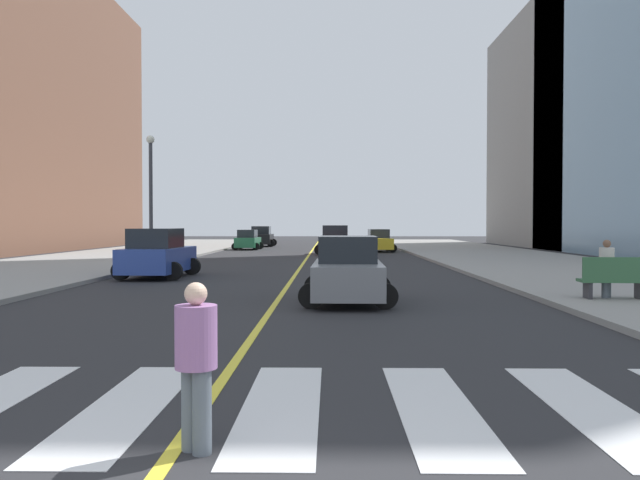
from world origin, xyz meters
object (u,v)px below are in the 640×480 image
Objects in this scene: pedestrian_crossing at (196,359)px; pedestrian_waiting_east at (607,266)px; car_green_sixth at (248,240)px; car_red_fourth at (335,241)px; car_black_fifth at (262,237)px; street_lamp at (151,186)px; car_yellow_nearest at (379,241)px; car_gray_second at (348,272)px; park_bench at (615,279)px; car_blue_third at (157,255)px.

pedestrian_waiting_east reaches higher than pedestrian_crossing.
car_green_sixth is 47.94m from pedestrian_crossing.
car_red_fourth reaches higher than car_green_sixth.
car_black_fifth reaches higher than pedestrian_waiting_east.
street_lamp is at bearing -96.71° from car_green_sixth.
pedestrian_crossing is 30.39m from street_lamp.
car_yellow_nearest is 0.98× the size of car_gray_second.
car_black_fifth is at bearing -79.68° from car_gray_second.
car_red_fourth is (-0.12, 28.17, 0.12)m from car_gray_second.
street_lamp is at bearing -58.32° from car_gray_second.
pedestrian_crossing is at bearing 80.61° from car_yellow_nearest.
park_bench is at bearing 105.46° from car_red_fourth.
park_bench is (14.49, -8.38, -0.23)m from car_blue_third.
street_lamp reaches higher than pedestrian_waiting_east.
car_red_fourth is 1.22× the size of car_green_sixth.
pedestrian_crossing reaches higher than park_bench.
car_gray_second is 2.60× the size of pedestrian_waiting_east.
car_black_fifth is 46.12m from pedestrian_waiting_east.
pedestrian_crossing is at bearing 144.38° from park_bench.
car_red_fourth reaches higher than car_blue_third.
street_lamp is (-10.31, 17.49, 3.38)m from car_gray_second.
car_gray_second is at bearing 81.32° from car_yellow_nearest.
street_lamp reaches higher than car_yellow_nearest.
street_lamp is (-3.24, -26.34, 3.32)m from car_black_fifth.
car_green_sixth is 2.09× the size of park_bench.
car_gray_second is 0.91× the size of car_blue_third.
car_blue_third reaches higher than park_bench.
car_yellow_nearest is 32.56m from car_gray_second.
car_blue_third reaches higher than pedestrian_crossing.
car_green_sixth is at bearing -22.05° from car_yellow_nearest.
car_red_fourth is 10.79m from car_green_sixth.
car_blue_third is (-10.71, -24.35, 0.10)m from car_yellow_nearest.
car_gray_second is at bearing -59.47° from street_lamp.
pedestrian_waiting_east is 24.87m from street_lamp.
car_blue_third is 0.97× the size of car_red_fourth.
street_lamp is (-2.92, 9.45, 3.31)m from car_blue_third.
car_yellow_nearest is 0.86× the size of car_red_fourth.
pedestrian_crossing is at bearing -73.49° from street_lamp.
car_blue_third is at bearing -90.54° from car_black_fifth.
car_yellow_nearest is 0.89× the size of car_blue_third.
car_black_fifth reaches higher than car_green_sixth.
car_blue_third is 1.03× the size of car_black_fifth.
park_bench is at bearing 93.75° from car_yellow_nearest.
car_yellow_nearest is 32.95m from park_bench.
car_green_sixth is 39.25m from park_bench.
pedestrian_waiting_east is at bearing -26.78° from car_blue_third.
car_blue_third is at bearing -72.85° from street_lamp.
car_green_sixth is at bearing -111.53° from pedestrian_waiting_east.
street_lamp is (-10.20, -10.68, 3.26)m from car_red_fourth.
car_yellow_nearest is at bearing 9.36° from park_bench.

